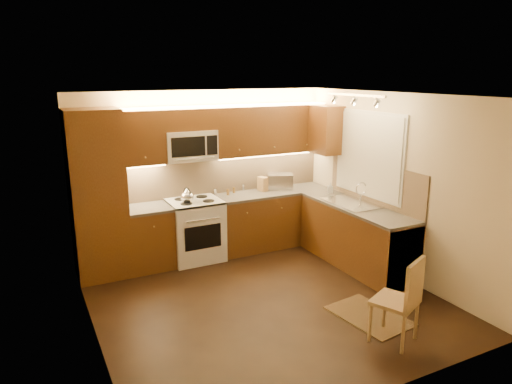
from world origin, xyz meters
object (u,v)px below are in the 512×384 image
knife_block (263,184)px  sink (351,198)px  dining_chair (395,299)px  stove (195,230)px  kettle (187,195)px  microwave (189,145)px  toaster_oven (280,181)px  soap_bottle (330,188)px

knife_block → sink: bearing=-68.0°
sink → dining_chair: bearing=-115.4°
stove → kettle: 0.59m
microwave → toaster_oven: bearing=0.1°
toaster_oven → knife_block: toaster_oven is taller
stove → microwave: (0.00, 0.14, 1.26)m
sink → stove: bearing=150.6°
microwave → knife_block: 1.40m
microwave → kettle: bearing=-122.9°
microwave → sink: microwave is taller
microwave → kettle: microwave is taller
microwave → knife_block: size_ratio=3.38×
toaster_oven → knife_block: (-0.32, -0.01, -0.01)m
microwave → soap_bottle: bearing=-16.4°
stove → microwave: 1.27m
stove → dining_chair: bearing=-70.6°
stove → toaster_oven: (1.53, 0.14, 0.56)m
stove → sink: bearing=-29.4°
kettle → toaster_oven: 1.67m
stove → sink: size_ratio=1.07×
knife_block → microwave: bearing=169.4°
microwave → dining_chair: microwave is taller
knife_block → dining_chair: (-0.13, -3.20, -0.54)m
microwave → dining_chair: 3.60m
sink → dining_chair: size_ratio=0.91×
sink → microwave: bearing=147.8°
toaster_oven → dining_chair: 3.28m
kettle → microwave: bearing=37.8°
microwave → soap_bottle: (2.09, -0.62, -0.74)m
stove → knife_block: (1.21, 0.13, 0.55)m
kettle → knife_block: kettle is taller
kettle → sink: bearing=-45.8°
soap_bottle → dining_chair: 2.82m
soap_bottle → sink: bearing=-76.8°
sink → toaster_oven: 1.35m
knife_block → soap_bottle: bearing=-44.8°
toaster_oven → soap_bottle: toaster_oven is taller
microwave → kettle: size_ratio=3.41×
sink → soap_bottle: (0.09, 0.64, 0.01)m
toaster_oven → dining_chair: toaster_oven is taller
soap_bottle → toaster_oven: bearing=153.4°
dining_chair → toaster_oven: bearing=57.8°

